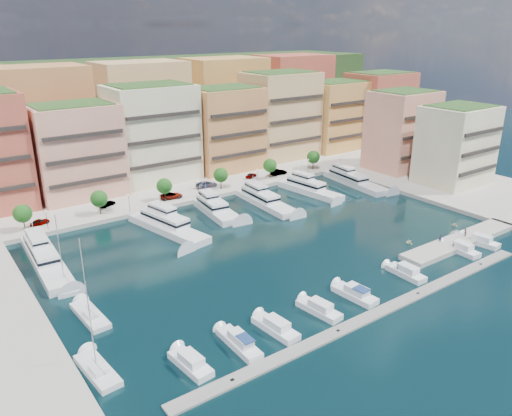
{
  "coord_description": "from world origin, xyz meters",
  "views": [
    {
      "loc": [
        -56.85,
        -72.39,
        41.27
      ],
      "look_at": [
        -0.98,
        5.37,
        6.0
      ],
      "focal_mm": 35.0,
      "sensor_mm": 36.0,
      "label": 1
    }
  ],
  "objects_px": {
    "lamppost_1": "(129,200)",
    "cruiser_6": "(406,273)",
    "lamppost_0": "(46,217)",
    "person_1": "(465,232)",
    "tree_2": "(164,186)",
    "car_4": "(251,175)",
    "tree_3": "(221,175)",
    "yacht_0": "(45,257)",
    "tree_5": "(313,157)",
    "tree_1": "(99,199)",
    "tree_4": "(270,165)",
    "tender_1": "(409,242)",
    "yacht_2": "(166,225)",
    "lamppost_4": "(308,164)",
    "car_1": "(107,204)",
    "yacht_4": "(264,200)",
    "car_3": "(206,184)",
    "lamppost_3": "(257,174)",
    "lamppost_2": "(198,186)",
    "yacht_6": "(352,180)",
    "cruiser_8": "(461,250)",
    "cruiser_4": "(355,294)",
    "person_0": "(440,238)",
    "cruiser_3": "(319,310)",
    "car_2": "(171,196)",
    "yacht_5": "(308,188)",
    "tender_2": "(456,233)",
    "car_5": "(278,172)",
    "sailboat_1": "(90,316)",
    "sailboat_0": "(98,371)",
    "cruiser_1": "(239,343)",
    "car_0": "(40,222)",
    "tender_3": "(454,224)",
    "sailboat_2": "(66,285)",
    "tree_0": "(22,214)",
    "yacht_3": "(215,208)"
  },
  "relations": [
    {
      "from": "yacht_4",
      "to": "car_5",
      "type": "bearing_deg",
      "value": 43.0
    },
    {
      "from": "tree_5",
      "to": "cruiser_3",
      "type": "bearing_deg",
      "value": -131.08
    },
    {
      "from": "lamppost_1",
      "to": "lamppost_4",
      "type": "height_order",
      "value": "same"
    },
    {
      "from": "lamppost_1",
      "to": "tender_3",
      "type": "relative_size",
      "value": 2.61
    },
    {
      "from": "tree_0",
      "to": "person_0",
      "type": "xyz_separation_m",
      "value": [
        65.15,
        -53.97,
        -2.88
      ]
    },
    {
      "from": "car_3",
      "to": "lamppost_3",
      "type": "bearing_deg",
      "value": -109.53
    },
    {
      "from": "cruiser_8",
      "to": "lamppost_2",
      "type": "bearing_deg",
      "value": 115.19
    },
    {
      "from": "car_3",
      "to": "tree_5",
      "type": "bearing_deg",
      "value": -90.68
    },
    {
      "from": "tree_4",
      "to": "person_0",
      "type": "xyz_separation_m",
      "value": [
        1.15,
        -53.97,
        -2.88
      ]
    },
    {
      "from": "tree_1",
      "to": "tree_4",
      "type": "xyz_separation_m",
      "value": [
        48.0,
        0.0,
        0.0
      ]
    },
    {
      "from": "yacht_6",
      "to": "cruiser_4",
      "type": "relative_size",
      "value": 2.88
    },
    {
      "from": "tree_1",
      "to": "car_1",
      "type": "distance_m",
      "value": 6.02
    },
    {
      "from": "cruiser_3",
      "to": "yacht_4",
      "type": "bearing_deg",
      "value": 63.32
    },
    {
      "from": "car_1",
      "to": "lamppost_1",
      "type": "bearing_deg",
      "value": 179.4
    },
    {
      "from": "lamppost_1",
      "to": "cruiser_6",
      "type": "distance_m",
      "value": 62.41
    },
    {
      "from": "cruiser_1",
      "to": "cruiser_4",
      "type": "xyz_separation_m",
      "value": [
        22.42,
        0.01,
        0.0
      ]
    },
    {
      "from": "lamppost_3",
      "to": "car_1",
      "type": "bearing_deg",
      "value": 170.52
    },
    {
      "from": "yacht_6",
      "to": "cruiser_8",
      "type": "xyz_separation_m",
      "value": [
        -14.96,
        -43.26,
        -0.66
      ]
    },
    {
      "from": "tree_3",
      "to": "car_3",
      "type": "height_order",
      "value": "tree_3"
    },
    {
      "from": "tree_1",
      "to": "sailboat_0",
      "type": "xyz_separation_m",
      "value": [
        -18.85,
        -52.28,
        -4.43
      ]
    },
    {
      "from": "tree_5",
      "to": "person_1",
      "type": "height_order",
      "value": "tree_5"
    },
    {
      "from": "car_2",
      "to": "yacht_5",
      "type": "bearing_deg",
      "value": -105.03
    },
    {
      "from": "tree_5",
      "to": "tender_1",
      "type": "distance_m",
      "value": 53.17
    },
    {
      "from": "car_3",
      "to": "car_1",
      "type": "bearing_deg",
      "value": 92.98
    },
    {
      "from": "tree_3",
      "to": "yacht_0",
      "type": "distance_m",
      "value": 50.91
    },
    {
      "from": "yacht_0",
      "to": "sailboat_2",
      "type": "xyz_separation_m",
      "value": [
        0.54,
        -11.01,
        -0.89
      ]
    },
    {
      "from": "sailboat_1",
      "to": "yacht_0",
      "type": "bearing_deg",
      "value": 91.72
    },
    {
      "from": "tree_3",
      "to": "yacht_5",
      "type": "xyz_separation_m",
      "value": [
        18.35,
        -13.43,
        -3.53
      ]
    },
    {
      "from": "tree_2",
      "to": "cruiser_8",
      "type": "relative_size",
      "value": 0.76
    },
    {
      "from": "tree_1",
      "to": "tree_4",
      "type": "height_order",
      "value": "same"
    },
    {
      "from": "person_1",
      "to": "yacht_0",
      "type": "bearing_deg",
      "value": -26.67
    },
    {
      "from": "lamppost_0",
      "to": "person_1",
      "type": "relative_size",
      "value": 2.5
    },
    {
      "from": "tree_4",
      "to": "person_0",
      "type": "height_order",
      "value": "tree_4"
    },
    {
      "from": "tree_2",
      "to": "lamppost_2",
      "type": "distance_m",
      "value": 8.37
    },
    {
      "from": "tree_4",
      "to": "car_3",
      "type": "xyz_separation_m",
      "value": [
        -18.43,
        3.33,
        -2.89
      ]
    },
    {
      "from": "car_0",
      "to": "lamppost_2",
      "type": "bearing_deg",
      "value": -117.68
    },
    {
      "from": "tree_1",
      "to": "tender_2",
      "type": "distance_m",
      "value": 77.49
    },
    {
      "from": "tender_1",
      "to": "car_3",
      "type": "bearing_deg",
      "value": 13.24
    },
    {
      "from": "tree_1",
      "to": "person_1",
      "type": "xyz_separation_m",
      "value": [
        55.58,
        -55.21,
        -2.9
      ]
    },
    {
      "from": "tree_2",
      "to": "car_4",
      "type": "xyz_separation_m",
      "value": [
        28.26,
        3.81,
        -3.06
      ]
    },
    {
      "from": "lamppost_0",
      "to": "yacht_4",
      "type": "distance_m",
      "value": 48.98
    },
    {
      "from": "car_1",
      "to": "person_1",
      "type": "height_order",
      "value": "person_1"
    },
    {
      "from": "yacht_6",
      "to": "cruiser_8",
      "type": "height_order",
      "value": "yacht_6"
    },
    {
      "from": "yacht_5",
      "to": "yacht_6",
      "type": "height_order",
      "value": "same"
    },
    {
      "from": "yacht_0",
      "to": "yacht_3",
      "type": "distance_m",
      "value": 39.16
    },
    {
      "from": "tree_0",
      "to": "lamppost_1",
      "type": "xyz_separation_m",
      "value": [
        22.0,
        -2.3,
        -0.92
      ]
    },
    {
      "from": "yacht_2",
      "to": "tree_3",
      "type": "bearing_deg",
      "value": 32.72
    },
    {
      "from": "yacht_0",
      "to": "car_3",
      "type": "height_order",
      "value": "yacht_0"
    },
    {
      "from": "tree_5",
      "to": "person_1",
      "type": "relative_size",
      "value": 3.37
    },
    {
      "from": "tree_1",
      "to": "lamppost_1",
      "type": "xyz_separation_m",
      "value": [
        6.0,
        -2.3,
        -0.92
      ]
    }
  ]
}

